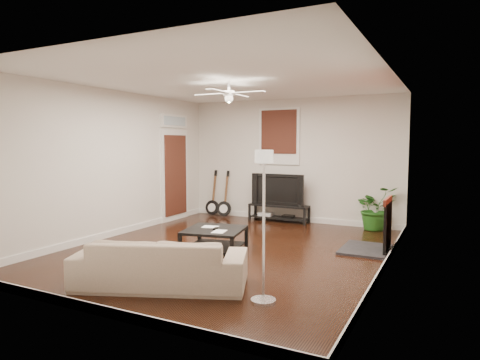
% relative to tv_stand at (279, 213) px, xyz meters
% --- Properties ---
extents(room, '(5.01, 6.01, 2.81)m').
position_rel_tv_stand_xyz_m(room, '(0.21, -2.78, 1.21)').
color(room, black).
rests_on(room, ground).
extents(brick_accent, '(0.02, 2.20, 2.80)m').
position_rel_tv_stand_xyz_m(brick_accent, '(2.70, -1.78, 1.21)').
color(brick_accent, '#984331').
rests_on(brick_accent, floor).
extents(fireplace, '(0.80, 1.10, 0.92)m').
position_rel_tv_stand_xyz_m(fireplace, '(2.41, -1.78, 0.27)').
color(fireplace, black).
rests_on(fireplace, floor).
extents(window_back, '(1.00, 0.06, 1.30)m').
position_rel_tv_stand_xyz_m(window_back, '(-0.09, 0.19, 1.76)').
color(window_back, '#3D1810').
rests_on(window_back, wall_back).
extents(door_left, '(0.08, 1.00, 2.50)m').
position_rel_tv_stand_xyz_m(door_left, '(-2.25, -0.88, 1.06)').
color(door_left, white).
rests_on(door_left, wall_left).
extents(tv_stand, '(1.38, 0.37, 0.39)m').
position_rel_tv_stand_xyz_m(tv_stand, '(0.00, 0.00, 0.00)').
color(tv_stand, black).
rests_on(tv_stand, floor).
extents(tv, '(1.24, 0.16, 0.71)m').
position_rel_tv_stand_xyz_m(tv, '(0.00, 0.02, 0.55)').
color(tv, black).
rests_on(tv, tv_stand).
extents(coffee_table, '(1.08, 1.08, 0.38)m').
position_rel_tv_stand_xyz_m(coffee_table, '(0.06, -3.00, -0.00)').
color(coffee_table, black).
rests_on(coffee_table, floor).
extents(sofa, '(2.27, 1.56, 0.62)m').
position_rel_tv_stand_xyz_m(sofa, '(0.31, -4.75, 0.12)').
color(sofa, tan).
rests_on(sofa, floor).
extents(floor_lamp, '(0.37, 0.37, 1.73)m').
position_rel_tv_stand_xyz_m(floor_lamp, '(1.66, -4.65, 0.67)').
color(floor_lamp, silver).
rests_on(floor_lamp, floor).
extents(potted_plant, '(1.08, 1.08, 0.91)m').
position_rel_tv_stand_xyz_m(potted_plant, '(2.12, 0.04, 0.26)').
color(potted_plant, '#22601B').
rests_on(potted_plant, floor).
extents(guitar_left, '(0.36, 0.27, 1.14)m').
position_rel_tv_stand_xyz_m(guitar_left, '(-1.75, -0.03, 0.38)').
color(guitar_left, black).
rests_on(guitar_left, floor).
extents(guitar_right, '(0.39, 0.30, 1.14)m').
position_rel_tv_stand_xyz_m(guitar_right, '(-1.40, -0.06, 0.38)').
color(guitar_right, black).
rests_on(guitar_right, floor).
extents(ceiling_fan, '(1.24, 1.24, 0.32)m').
position_rel_tv_stand_xyz_m(ceiling_fan, '(0.21, -2.78, 2.41)').
color(ceiling_fan, white).
rests_on(ceiling_fan, ceiling).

